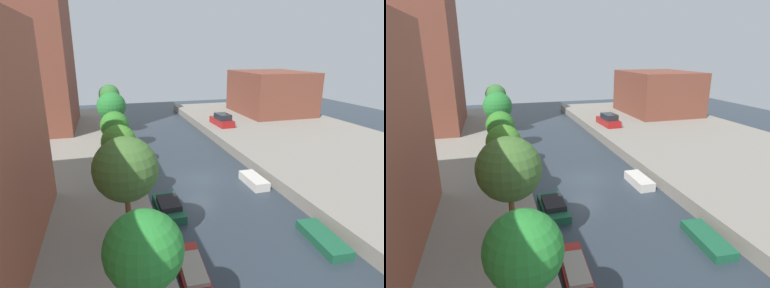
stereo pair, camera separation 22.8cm
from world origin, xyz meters
TOP-DOWN VIEW (x-y plane):
  - ground_plane at (0.00, 0.00)m, footprint 84.00×84.00m
  - quay_left at (-15.00, 0.00)m, footprint 20.00×64.00m
  - quay_right at (15.00, 0.00)m, footprint 20.00×64.00m
  - apartment_tower_far at (-16.00, 19.72)m, footprint 10.00×13.38m
  - low_block_right at (18.00, 20.27)m, footprint 10.00×11.75m
  - street_tree_0 at (-6.65, -15.44)m, footprint 2.36×2.36m
  - street_tree_1 at (-6.65, -8.88)m, footprint 3.20×3.20m
  - street_tree_2 at (-6.65, -3.04)m, footprint 2.32×2.32m
  - street_tree_3 at (-6.65, 3.79)m, footprint 2.47×2.47m
  - street_tree_4 at (-6.65, 9.88)m, footprint 3.01×3.01m
  - street_tree_5 at (-6.65, 16.54)m, footprint 2.53×2.53m
  - parked_car at (7.53, 14.26)m, footprint 1.95×4.53m
  - moored_boat_left_1 at (-4.03, -11.50)m, footprint 1.51×4.41m
  - moored_boat_left_2 at (-3.75, -4.69)m, footprint 1.62×3.86m
  - moored_boat_right_1 at (3.91, -10.61)m, footprint 1.61×3.65m
  - moored_boat_right_2 at (3.82, -2.30)m, footprint 1.28×3.11m

SIDE VIEW (x-z plane):
  - ground_plane at x=0.00m, z-range 0.00..0.00m
  - moored_boat_right_1 at x=3.91m, z-range 0.00..0.50m
  - moored_boat_right_2 at x=3.82m, z-range 0.00..0.69m
  - moored_boat_left_2 at x=-3.75m, z-range -0.07..0.79m
  - moored_boat_left_1 at x=-4.03m, z-range -0.05..0.78m
  - quay_left at x=-15.00m, z-range 0.00..1.00m
  - quay_right at x=15.00m, z-range 0.00..1.00m
  - parked_car at x=7.53m, z-range 0.87..2.43m
  - street_tree_3 at x=-6.65m, z-range 1.97..6.45m
  - low_block_right at x=18.00m, z-range 1.00..7.47m
  - street_tree_2 at x=-6.65m, z-range 2.22..7.05m
  - street_tree_4 at x=-6.65m, z-range 2.18..7.60m
  - street_tree_0 at x=-6.65m, z-range 2.33..7.47m
  - street_tree_1 at x=-6.65m, z-range 2.16..7.73m
  - street_tree_5 at x=-6.65m, z-range 2.47..8.00m
  - apartment_tower_far at x=-16.00m, z-range 1.00..26.43m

